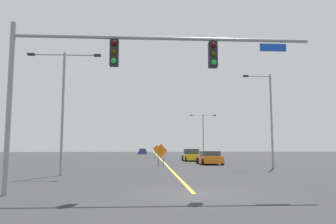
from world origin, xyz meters
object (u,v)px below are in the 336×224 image
(construction_sign_right_lane, at_px, (161,152))
(car_blue_far, at_px, (143,152))
(street_lamp_near_left, at_px, (203,131))
(car_yellow_approaching, at_px, (191,155))
(street_lamp_far_left, at_px, (269,115))
(street_lamp_near_right, at_px, (63,100))
(car_orange_distant, at_px, (210,158))
(construction_sign_right_shoulder, at_px, (157,149))
(traffic_signal_assembly, at_px, (116,66))

(construction_sign_right_lane, distance_m, car_blue_far, 47.50)
(street_lamp_near_left, distance_m, car_yellow_approaching, 12.85)
(street_lamp_near_left, bearing_deg, street_lamp_far_left, -87.76)
(street_lamp_near_right, xyz_separation_m, car_blue_far, (4.05, 57.83, -4.16))
(street_lamp_near_left, height_order, street_lamp_near_right, street_lamp_near_right)
(car_yellow_approaching, distance_m, car_orange_distant, 7.86)
(car_orange_distant, bearing_deg, street_lamp_far_left, -61.49)
(car_orange_distant, bearing_deg, construction_sign_right_shoulder, 102.72)
(street_lamp_near_left, height_order, car_blue_far, street_lamp_near_left)
(construction_sign_right_shoulder, distance_m, car_orange_distant, 22.14)
(construction_sign_right_shoulder, bearing_deg, street_lamp_near_right, -101.44)
(street_lamp_near_left, relative_size, street_lamp_near_right, 0.90)
(street_lamp_near_left, bearing_deg, construction_sign_right_lane, -109.88)
(street_lamp_far_left, xyz_separation_m, car_orange_distant, (-3.75, 6.91, -3.76))
(street_lamp_far_left, height_order, street_lamp_near_left, street_lamp_far_left)
(car_yellow_approaching, bearing_deg, car_orange_distant, -83.62)
(street_lamp_near_left, distance_m, car_blue_far, 28.11)
(street_lamp_far_left, height_order, car_yellow_approaching, street_lamp_far_left)
(traffic_signal_assembly, relative_size, construction_sign_right_lane, 5.76)
(car_yellow_approaching, bearing_deg, street_lamp_near_left, 73.06)
(traffic_signal_assembly, bearing_deg, street_lamp_near_left, 75.57)
(street_lamp_near_left, height_order, construction_sign_right_lane, street_lamp_near_left)
(street_lamp_near_left, distance_m, construction_sign_right_lane, 23.15)
(street_lamp_near_left, xyz_separation_m, street_lamp_near_right, (-14.46, -31.99, 0.42))
(construction_sign_right_lane, height_order, car_blue_far, construction_sign_right_lane)
(construction_sign_right_shoulder, height_order, car_yellow_approaching, construction_sign_right_shoulder)
(car_yellow_approaching, distance_m, car_blue_far, 38.25)
(car_orange_distant, distance_m, car_blue_far, 46.10)
(street_lamp_near_right, bearing_deg, construction_sign_right_lane, 57.39)
(car_yellow_approaching, height_order, car_blue_far, car_yellow_approaching)
(traffic_signal_assembly, relative_size, street_lamp_far_left, 1.52)
(car_orange_distant, bearing_deg, street_lamp_near_right, -133.49)
(street_lamp_near_right, distance_m, construction_sign_right_lane, 12.82)
(traffic_signal_assembly, bearing_deg, car_yellow_approaching, 76.64)
(street_lamp_near_left, bearing_deg, car_blue_far, 111.96)
(street_lamp_near_right, relative_size, construction_sign_right_lane, 3.78)
(construction_sign_right_shoulder, xyz_separation_m, construction_sign_right_lane, (-0.21, -23.55, -0.02))
(street_lamp_far_left, xyz_separation_m, construction_sign_right_shoulder, (-8.63, 28.50, -3.06))
(construction_sign_right_shoulder, relative_size, car_blue_far, 0.48)
(street_lamp_near_right, bearing_deg, traffic_signal_assembly, -62.97)
(street_lamp_near_right, bearing_deg, street_lamp_far_left, 19.42)
(construction_sign_right_shoulder, height_order, car_blue_far, construction_sign_right_shoulder)
(car_yellow_approaching, relative_size, car_blue_far, 1.07)
(construction_sign_right_lane, distance_m, car_yellow_approaching, 10.67)
(street_lamp_far_left, height_order, construction_sign_right_lane, street_lamp_far_left)
(construction_sign_right_lane, bearing_deg, car_blue_far, 93.15)
(traffic_signal_assembly, xyz_separation_m, street_lamp_near_right, (-4.14, 8.12, -0.22))
(construction_sign_right_lane, xyz_separation_m, car_blue_far, (-2.61, 47.42, -0.72))
(street_lamp_far_left, bearing_deg, street_lamp_near_right, -160.58)
(car_yellow_approaching, bearing_deg, traffic_signal_assembly, -103.36)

